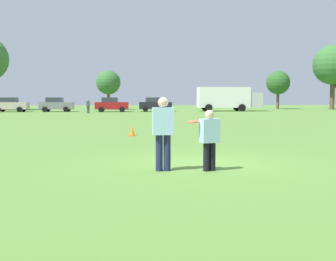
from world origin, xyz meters
The scene contains 14 objects.
ground_plane centered at (0.00, 0.00, 0.00)m, with size 179.84×179.84×0.00m, color #517A33.
player_thrower centered at (-1.04, -0.92, 1.01)m, with size 0.51×0.31×1.79m.
player_defender centered at (0.08, -1.02, 0.83)m, with size 0.49×0.37×1.48m.
frisbee centered at (-0.32, -0.97, 1.20)m, with size 0.27×0.27×0.08m.
traffic_cone centered at (-1.79, 8.41, 0.23)m, with size 0.32×0.32×0.48m.
parked_car_mid_left centered at (-17.13, 42.79, 0.92)m, with size 4.20×2.22×1.82m.
parked_car_center centered at (-11.51, 43.12, 0.92)m, with size 4.20×2.22×1.82m.
parked_car_mid_right centered at (-4.43, 42.01, 0.92)m, with size 4.20×2.22×1.82m.
parked_car_near_right centered at (1.13, 42.79, 0.92)m, with size 4.20×2.22×1.82m.
box_truck centered at (10.95, 43.51, 1.75)m, with size 8.50×3.02×3.18m.
bystander_sideline_watcher centered at (-6.88, 37.55, 0.89)m, with size 0.48×0.35×1.58m.
tree_east_birch centered at (-5.34, 51.73, 4.06)m, with size 3.63×3.63×5.90m.
tree_east_oak centered at (21.25, 53.04, 4.15)m, with size 3.71×3.71×6.03m.
tree_far_east_pine centered at (28.79, 50.21, 6.76)m, with size 6.05×6.05×9.83m.
Camera 1 is at (-1.77, -10.81, 1.77)m, focal length 44.10 mm.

